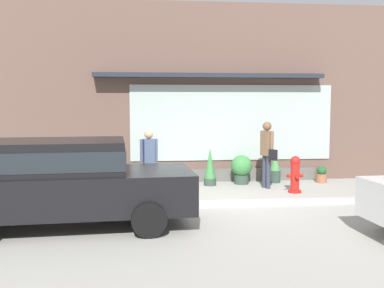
{
  "coord_description": "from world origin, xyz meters",
  "views": [
    {
      "loc": [
        -1.89,
        -9.76,
        2.25
      ],
      "look_at": [
        -0.68,
        1.2,
        1.25
      ],
      "focal_mm": 42.35,
      "sensor_mm": 36.0,
      "label": 1
    }
  ],
  "objects_px": {
    "fire_hydrant": "(295,174)",
    "potted_plant_trailing_edge": "(125,174)",
    "pedestrian_with_handbag": "(267,149)",
    "potted_plant_corner_tall": "(275,168)",
    "pedestrian_passerby": "(149,158)",
    "parked_car_black": "(63,178)",
    "potted_plant_low_front": "(210,167)",
    "potted_plant_window_right": "(321,174)",
    "potted_plant_window_left": "(241,168)"
  },
  "relations": [
    {
      "from": "fire_hydrant",
      "to": "potted_plant_low_front",
      "type": "height_order",
      "value": "potted_plant_low_front"
    },
    {
      "from": "fire_hydrant",
      "to": "potted_plant_trailing_edge",
      "type": "relative_size",
      "value": 1.51
    },
    {
      "from": "fire_hydrant",
      "to": "potted_plant_window_left",
      "type": "height_order",
      "value": "fire_hydrant"
    },
    {
      "from": "pedestrian_passerby",
      "to": "potted_plant_window_right",
      "type": "height_order",
      "value": "pedestrian_passerby"
    },
    {
      "from": "pedestrian_with_handbag",
      "to": "potted_plant_low_front",
      "type": "relative_size",
      "value": 1.72
    },
    {
      "from": "potted_plant_low_front",
      "to": "potted_plant_corner_tall",
      "type": "bearing_deg",
      "value": 6.91
    },
    {
      "from": "parked_car_black",
      "to": "potted_plant_window_right",
      "type": "relative_size",
      "value": 9.54
    },
    {
      "from": "parked_car_black",
      "to": "potted_plant_low_front",
      "type": "height_order",
      "value": "parked_car_black"
    },
    {
      "from": "potted_plant_window_left",
      "to": "pedestrian_with_handbag",
      "type": "bearing_deg",
      "value": -53.02
    },
    {
      "from": "pedestrian_with_handbag",
      "to": "potted_plant_window_left",
      "type": "relative_size",
      "value": 2.19
    },
    {
      "from": "fire_hydrant",
      "to": "potted_plant_corner_tall",
      "type": "relative_size",
      "value": 1.06
    },
    {
      "from": "fire_hydrant",
      "to": "pedestrian_passerby",
      "type": "relative_size",
      "value": 0.58
    },
    {
      "from": "parked_car_black",
      "to": "potted_plant_low_front",
      "type": "bearing_deg",
      "value": 46.03
    },
    {
      "from": "pedestrian_with_handbag",
      "to": "parked_car_black",
      "type": "distance_m",
      "value": 5.72
    },
    {
      "from": "potted_plant_window_left",
      "to": "parked_car_black",
      "type": "bearing_deg",
      "value": -136.49
    },
    {
      "from": "pedestrian_passerby",
      "to": "potted_plant_window_right",
      "type": "relative_size",
      "value": 3.31
    },
    {
      "from": "parked_car_black",
      "to": "potted_plant_window_left",
      "type": "distance_m",
      "value": 5.77
    },
    {
      "from": "pedestrian_passerby",
      "to": "pedestrian_with_handbag",
      "type": "bearing_deg",
      "value": -4.72
    },
    {
      "from": "potted_plant_low_front",
      "to": "potted_plant_trailing_edge",
      "type": "height_order",
      "value": "potted_plant_low_front"
    },
    {
      "from": "potted_plant_low_front",
      "to": "pedestrian_passerby",
      "type": "bearing_deg",
      "value": -146.49
    },
    {
      "from": "potted_plant_low_front",
      "to": "pedestrian_with_handbag",
      "type": "bearing_deg",
      "value": -21.83
    },
    {
      "from": "pedestrian_passerby",
      "to": "potted_plant_window_right",
      "type": "bearing_deg",
      "value": -0.83
    },
    {
      "from": "parked_car_black",
      "to": "potted_plant_low_front",
      "type": "distance_m",
      "value": 5.05
    },
    {
      "from": "potted_plant_corner_tall",
      "to": "potted_plant_window_right",
      "type": "height_order",
      "value": "potted_plant_corner_tall"
    },
    {
      "from": "potted_plant_window_right",
      "to": "potted_plant_trailing_edge",
      "type": "xyz_separation_m",
      "value": [
        -5.52,
        0.11,
        0.08
      ]
    },
    {
      "from": "parked_car_black",
      "to": "potted_plant_trailing_edge",
      "type": "relative_size",
      "value": 7.47
    },
    {
      "from": "potted_plant_window_left",
      "to": "pedestrian_passerby",
      "type": "bearing_deg",
      "value": -154.42
    },
    {
      "from": "potted_plant_trailing_edge",
      "to": "parked_car_black",
      "type": "bearing_deg",
      "value": -103.25
    },
    {
      "from": "potted_plant_corner_tall",
      "to": "potted_plant_low_front",
      "type": "bearing_deg",
      "value": -173.09
    },
    {
      "from": "pedestrian_with_handbag",
      "to": "potted_plant_corner_tall",
      "type": "distance_m",
      "value": 1.12
    },
    {
      "from": "pedestrian_passerby",
      "to": "potted_plant_trailing_edge",
      "type": "height_order",
      "value": "pedestrian_passerby"
    },
    {
      "from": "pedestrian_passerby",
      "to": "fire_hydrant",
      "type": "bearing_deg",
      "value": -16.43
    },
    {
      "from": "fire_hydrant",
      "to": "potted_plant_window_right",
      "type": "height_order",
      "value": "fire_hydrant"
    },
    {
      "from": "potted_plant_corner_tall",
      "to": "pedestrian_passerby",
      "type": "bearing_deg",
      "value": -159.44
    },
    {
      "from": "pedestrian_passerby",
      "to": "potted_plant_trailing_edge",
      "type": "relative_size",
      "value": 2.59
    },
    {
      "from": "pedestrian_with_handbag",
      "to": "potted_plant_trailing_edge",
      "type": "height_order",
      "value": "pedestrian_with_handbag"
    },
    {
      "from": "potted_plant_trailing_edge",
      "to": "potted_plant_low_front",
      "type": "bearing_deg",
      "value": -4.68
    },
    {
      "from": "fire_hydrant",
      "to": "pedestrian_with_handbag",
      "type": "bearing_deg",
      "value": 129.46
    },
    {
      "from": "pedestrian_with_handbag",
      "to": "potted_plant_window_right",
      "type": "relative_size",
      "value": 3.65
    },
    {
      "from": "pedestrian_with_handbag",
      "to": "potted_plant_corner_tall",
      "type": "relative_size",
      "value": 2.02
    },
    {
      "from": "pedestrian_passerby",
      "to": "potted_plant_low_front",
      "type": "bearing_deg",
      "value": 19.01
    },
    {
      "from": "potted_plant_window_right",
      "to": "potted_plant_trailing_edge",
      "type": "relative_size",
      "value": 0.78
    },
    {
      "from": "potted_plant_corner_tall",
      "to": "potted_plant_window_right",
      "type": "xyz_separation_m",
      "value": [
        1.31,
        -0.15,
        -0.18
      ]
    },
    {
      "from": "fire_hydrant",
      "to": "potted_plant_corner_tall",
      "type": "bearing_deg",
      "value": 93.13
    },
    {
      "from": "potted_plant_window_right",
      "to": "potted_plant_corner_tall",
      "type": "bearing_deg",
      "value": 173.35
    },
    {
      "from": "pedestrian_with_handbag",
      "to": "parked_car_black",
      "type": "bearing_deg",
      "value": -76.32
    },
    {
      "from": "fire_hydrant",
      "to": "pedestrian_with_handbag",
      "type": "relative_size",
      "value": 0.53
    },
    {
      "from": "fire_hydrant",
      "to": "potted_plant_trailing_edge",
      "type": "distance_m",
      "value": 4.52
    },
    {
      "from": "parked_car_black",
      "to": "potted_plant_trailing_edge",
      "type": "xyz_separation_m",
      "value": [
        0.95,
        4.02,
        -0.58
      ]
    },
    {
      "from": "pedestrian_passerby",
      "to": "potted_plant_low_front",
      "type": "relative_size",
      "value": 1.56
    }
  ]
}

